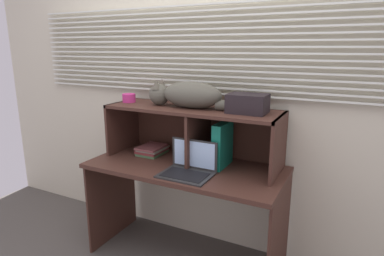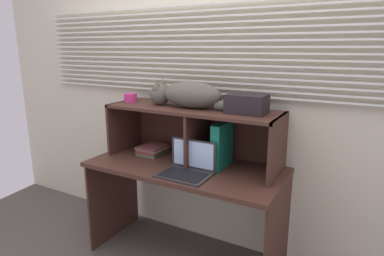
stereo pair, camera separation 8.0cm
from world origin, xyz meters
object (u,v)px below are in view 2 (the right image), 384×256
object	(u,v)px
binder_upright	(222,145)
storage_box	(247,104)
cat	(188,95)
book_stack	(153,149)
small_basket	(131,98)
laptop	(187,168)

from	to	relation	value
binder_upright	storage_box	distance (m)	0.34
binder_upright	storage_box	xyz separation A→B (m)	(0.16, 0.00, 0.30)
cat	storage_box	distance (m)	0.43
binder_upright	book_stack	bearing A→B (deg)	179.81
binder_upright	small_basket	xyz separation A→B (m)	(-0.77, 0.00, 0.27)
laptop	storage_box	distance (m)	0.56
storage_box	small_basket	bearing A→B (deg)	180.00
small_basket	storage_box	size ratio (longest dim) A/B	0.41
binder_upright	book_stack	xyz separation A→B (m)	(-0.58, 0.00, -0.12)
laptop	small_basket	world-z (taller)	small_basket
laptop	book_stack	xyz separation A→B (m)	(-0.44, 0.23, -0.01)
book_stack	small_basket	distance (m)	0.43
binder_upright	cat	bearing A→B (deg)	180.00
cat	small_basket	distance (m)	0.51
cat	laptop	bearing A→B (deg)	-61.18
small_basket	storage_box	distance (m)	0.94
cat	storage_box	xyz separation A→B (m)	(0.43, 0.00, -0.03)
book_stack	small_basket	bearing A→B (deg)	-179.45
binder_upright	small_basket	world-z (taller)	small_basket
binder_upright	small_basket	bearing A→B (deg)	180.00
binder_upright	small_basket	size ratio (longest dim) A/B	3.09
laptop	book_stack	world-z (taller)	laptop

